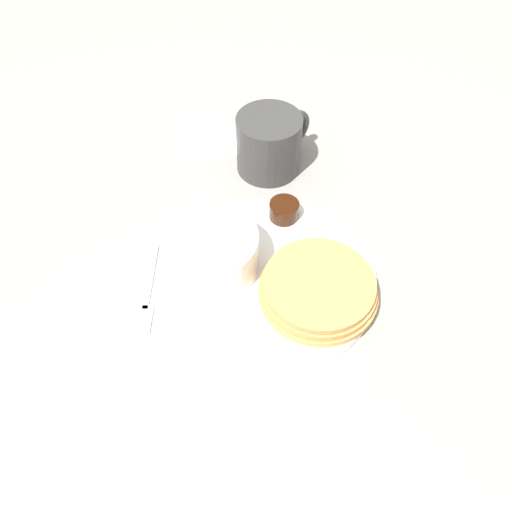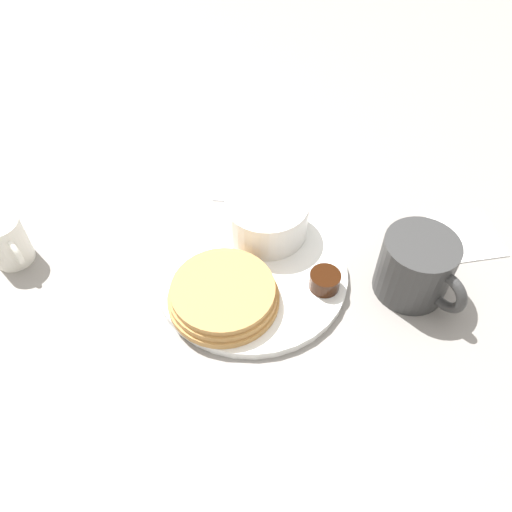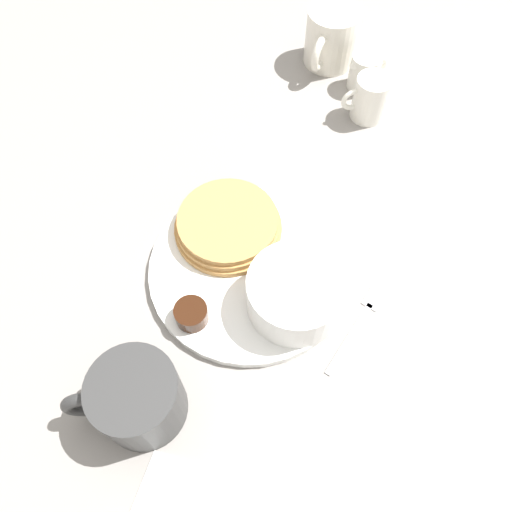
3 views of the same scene
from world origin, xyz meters
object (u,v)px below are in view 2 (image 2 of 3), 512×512
at_px(coffee_mug, 417,268).
at_px(creamer_pitcher_near, 7,241).
at_px(plate, 251,273).
at_px(bowl, 267,216).
at_px(fork, 247,198).

height_order(coffee_mug, creamer_pitcher_near, coffee_mug).
bearing_deg(coffee_mug, plate, -30.95).
bearing_deg(coffee_mug, bowl, -51.30).
distance_m(coffee_mug, fork, 0.28).
distance_m(coffee_mug, creamer_pitcher_near, 0.53).
relative_size(plate, bowl, 2.25).
distance_m(plate, creamer_pitcher_near, 0.32).
bearing_deg(fork, bowl, 84.75).
relative_size(plate, coffee_mug, 2.05).
distance_m(creamer_pitcher_near, fork, 0.34).
distance_m(bowl, coffee_mug, 0.21).
xyz_separation_m(coffee_mug, creamer_pitcher_near, (0.45, -0.27, -0.01)).
bearing_deg(bowl, creamer_pitcher_near, -18.13).
distance_m(bowl, creamer_pitcher_near, 0.34).
distance_m(plate, bowl, 0.08).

